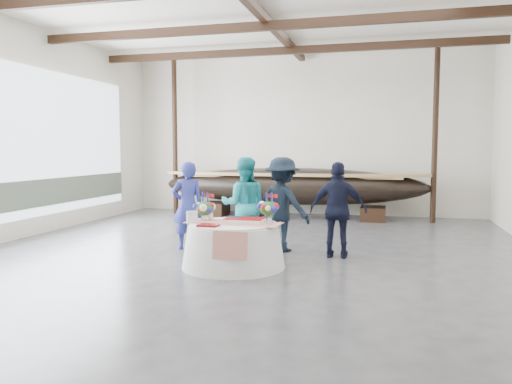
# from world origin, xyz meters

# --- Properties ---
(floor) EXTENTS (10.00, 12.00, 0.01)m
(floor) POSITION_xyz_m (0.00, 0.00, 0.00)
(floor) COLOR #3D3D42
(floor) RESTS_ON ground
(wall_back) EXTENTS (10.00, 0.02, 4.50)m
(wall_back) POSITION_xyz_m (0.00, 6.00, 2.25)
(wall_back) COLOR silver
(wall_back) RESTS_ON ground
(pavilion_structure) EXTENTS (9.80, 11.76, 4.50)m
(pavilion_structure) POSITION_xyz_m (0.00, 0.85, 4.00)
(pavilion_structure) COLOR black
(pavilion_structure) RESTS_ON ground
(open_bay) EXTENTS (0.03, 7.00, 3.20)m
(open_bay) POSITION_xyz_m (-4.95, 1.00, 1.83)
(open_bay) COLOR silver
(open_bay) RESTS_ON ground
(longboat_display) EXTENTS (7.22, 1.44, 1.35)m
(longboat_display) POSITION_xyz_m (-0.13, 5.02, 0.86)
(longboat_display) COLOR black
(longboat_display) RESTS_ON ground
(banquet_table) EXTENTS (1.63, 1.63, 0.70)m
(banquet_table) POSITION_xyz_m (0.04, -0.76, 0.35)
(banquet_table) COLOR white
(banquet_table) RESTS_ON ground
(tabletop_items) EXTENTS (1.54, 1.05, 0.40)m
(tabletop_items) POSITION_xyz_m (-0.02, -0.60, 0.85)
(tabletop_items) COLOR red
(tabletop_items) RESTS_ON banquet_table
(guest_woman_blue) EXTENTS (0.71, 0.65, 1.63)m
(guest_woman_blue) POSITION_xyz_m (-1.22, 0.41, 0.82)
(guest_woman_blue) COLOR navy
(guest_woman_blue) RESTS_ON ground
(guest_woman_teal) EXTENTS (0.97, 0.84, 1.72)m
(guest_woman_teal) POSITION_xyz_m (-0.14, 0.44, 0.86)
(guest_woman_teal) COLOR teal
(guest_woman_teal) RESTS_ON ground
(guest_man_left) EXTENTS (1.27, 1.02, 1.71)m
(guest_man_left) POSITION_xyz_m (0.53, 0.64, 0.86)
(guest_man_left) COLOR black
(guest_man_left) RESTS_ON ground
(guest_man_right) EXTENTS (0.97, 0.42, 1.65)m
(guest_man_right) POSITION_xyz_m (1.57, 0.34, 0.82)
(guest_man_right) COLOR black
(guest_man_right) RESTS_ON ground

